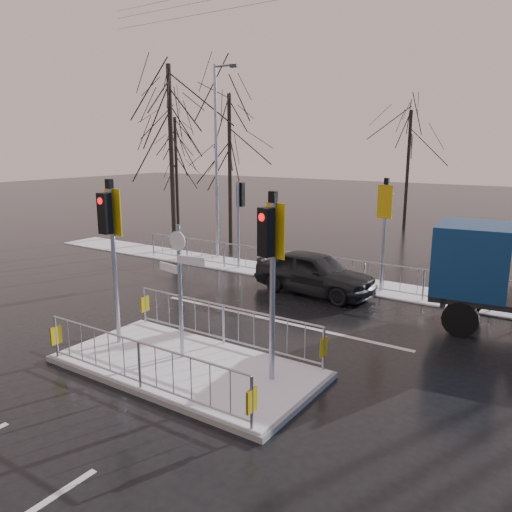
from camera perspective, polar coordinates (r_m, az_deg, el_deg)
The scene contains 12 objects.
ground at distance 11.58m, azimuth -7.93°, elevation -12.67°, with size 120.00×120.00×0.00m, color black.
snow_verge at distance 18.48m, azimuth 9.98°, elevation -2.99°, with size 30.00×2.00×0.04m, color white.
lane_markings at distance 11.35m, azimuth -9.07°, elevation -13.21°, with size 8.00×11.38×0.01m.
traffic_island at distance 11.43m, azimuth -8.00°, elevation -10.86°, with size 6.00×3.04×4.15m.
far_kerb_fixtures at distance 17.67m, azimuth 10.31°, elevation -0.38°, with size 18.00×0.65×3.83m.
car_far_lane at distance 16.93m, azimuth 6.68°, elevation -1.88°, with size 1.69×4.21×1.43m, color black.
flatbed_truck at distance 14.82m, azimuth 26.74°, elevation -2.07°, with size 6.34×2.86×2.85m.
tree_near_a at distance 25.72m, azimuth -9.78°, elevation 15.04°, with size 4.75×4.75×8.97m.
tree_near_b at distance 25.24m, azimuth -3.04°, elevation 13.06°, with size 4.00×4.00×7.55m.
tree_near_c at distance 28.89m, azimuth -9.15°, elevation 11.58°, with size 3.50×3.50×6.61m.
tree_far_a at distance 31.12m, azimuth 17.09°, elevation 11.84°, with size 3.75×3.75×7.08m.
street_lamp_left at distance 21.91m, azimuth -4.43°, elevation 11.41°, with size 1.25×0.18×8.20m.
Camera 1 is at (7.04, -7.78, 4.91)m, focal length 35.00 mm.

